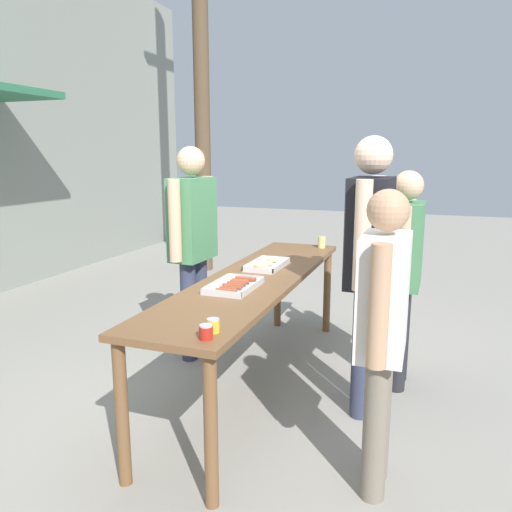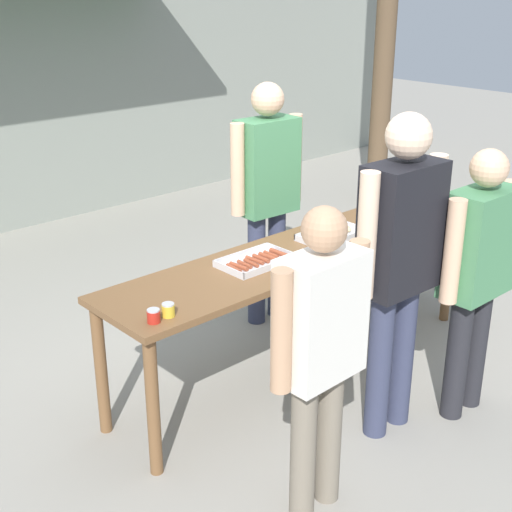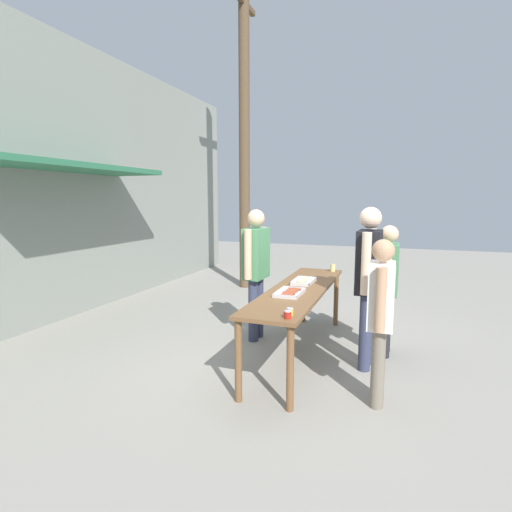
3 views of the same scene
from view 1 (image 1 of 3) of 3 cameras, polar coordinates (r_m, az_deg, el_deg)
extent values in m
plane|color=gray|center=(3.96, 0.00, -14.43)|extent=(24.00, 24.00, 0.00)
cube|color=brown|center=(3.67, 0.00, -2.60)|extent=(2.82, 0.64, 0.04)
cylinder|color=brown|center=(2.58, -5.18, -19.38)|extent=(0.07, 0.07, 0.82)
cylinder|color=brown|center=(4.96, 8.12, -4.04)|extent=(0.07, 0.07, 0.82)
cylinder|color=brown|center=(2.81, -15.07, -16.99)|extent=(0.07, 0.07, 0.82)
cylinder|color=brown|center=(5.09, 2.48, -3.55)|extent=(0.07, 0.07, 0.82)
cube|color=silver|center=(3.33, -2.50, -3.65)|extent=(0.45, 0.28, 0.01)
cube|color=silver|center=(3.28, -0.32, -3.50)|extent=(0.45, 0.01, 0.03)
cube|color=silver|center=(3.38, -4.63, -3.08)|extent=(0.45, 0.01, 0.03)
cube|color=silver|center=(3.13, -4.05, -4.26)|extent=(0.01, 0.28, 0.03)
cube|color=silver|center=(3.53, -1.14, -2.43)|extent=(0.01, 0.28, 0.03)
cylinder|color=brown|center=(3.16, -3.68, -4.16)|extent=(0.04, 0.13, 0.03)
cylinder|color=brown|center=(3.20, -3.42, -3.96)|extent=(0.04, 0.14, 0.03)
cylinder|color=brown|center=(3.25, -3.17, -3.76)|extent=(0.03, 0.12, 0.02)
cylinder|color=brown|center=(3.28, -2.69, -3.60)|extent=(0.03, 0.13, 0.02)
cylinder|color=brown|center=(3.33, -2.67, -3.37)|extent=(0.03, 0.14, 0.02)
cylinder|color=brown|center=(3.37, -2.26, -3.18)|extent=(0.03, 0.13, 0.03)
cylinder|color=brown|center=(3.41, -1.88, -2.97)|extent=(0.04, 0.14, 0.03)
cylinder|color=brown|center=(3.45, -1.80, -2.82)|extent=(0.03, 0.12, 0.02)
cylinder|color=brown|center=(3.49, -1.20, -2.62)|extent=(0.03, 0.15, 0.03)
cube|color=silver|center=(3.95, 1.28, -1.21)|extent=(0.46, 0.25, 0.01)
cube|color=silver|center=(3.91, 2.97, -1.03)|extent=(0.46, 0.01, 0.03)
cube|color=silver|center=(3.99, -0.38, -0.77)|extent=(0.46, 0.01, 0.03)
cube|color=silver|center=(3.74, 0.17, -1.61)|extent=(0.01, 0.25, 0.03)
cube|color=silver|center=(4.16, 2.28, -0.27)|extent=(0.01, 0.25, 0.03)
ellipsoid|color=#D6B77F|center=(3.82, 0.54, -1.14)|extent=(0.08, 0.12, 0.06)
ellipsoid|color=#D6B77F|center=(3.95, 1.32, -0.87)|extent=(0.06, 0.10, 0.04)
ellipsoid|color=#D6B77F|center=(4.08, 1.85, -0.44)|extent=(0.06, 0.11, 0.04)
cylinder|color=#B22319|center=(2.45, -5.74, -8.71)|extent=(0.07, 0.07, 0.06)
cylinder|color=#B2B2B7|center=(2.44, -5.76, -7.92)|extent=(0.06, 0.06, 0.01)
cylinder|color=gold|center=(2.53, -4.93, -8.00)|extent=(0.07, 0.07, 0.06)
cylinder|color=#B2B2B7|center=(2.52, -4.94, -7.24)|extent=(0.06, 0.06, 0.01)
cylinder|color=#DBC67A|center=(4.80, 7.51, 1.59)|extent=(0.07, 0.07, 0.11)
cylinder|color=#333851|center=(4.28, -7.70, -6.26)|extent=(0.13, 0.13, 0.86)
cylinder|color=#333851|center=(4.44, -6.40, -5.56)|extent=(0.13, 0.13, 0.86)
cube|color=#478456|center=(4.19, -7.30, 4.22)|extent=(0.45, 0.27, 0.68)
sphere|color=#DBAD89|center=(4.16, -7.47, 10.74)|extent=(0.23, 0.23, 0.23)
cylinder|color=#DBAD89|center=(3.96, -9.27, 3.99)|extent=(0.10, 0.10, 0.65)
cylinder|color=#DBAD89|center=(4.42, -5.54, 4.86)|extent=(0.10, 0.10, 0.65)
cylinder|color=#756B5B|center=(2.88, 13.85, -16.94)|extent=(0.12, 0.12, 0.76)
cylinder|color=#756B5B|center=(2.71, 13.46, -18.78)|extent=(0.12, 0.12, 0.76)
cube|color=silver|center=(2.54, 14.39, -4.35)|extent=(0.42, 0.23, 0.60)
sphere|color=tan|center=(2.46, 14.88, 5.07)|extent=(0.20, 0.20, 0.20)
cylinder|color=tan|center=(2.78, 14.85, -2.67)|extent=(0.09, 0.09, 0.57)
cylinder|color=tan|center=(2.29, 13.86, -5.66)|extent=(0.09, 0.09, 0.57)
cylinder|color=#232328|center=(4.06, 16.19, -8.28)|extent=(0.13, 0.13, 0.78)
cylinder|color=#232328|center=(3.87, 15.94, -9.23)|extent=(0.13, 0.13, 0.78)
cube|color=#478456|center=(3.78, 16.65, 1.23)|extent=(0.44, 0.25, 0.62)
sphere|color=#DBAD89|center=(3.73, 17.04, 7.73)|extent=(0.21, 0.21, 0.21)
cylinder|color=#DBAD89|center=(4.05, 16.95, 2.08)|extent=(0.10, 0.10, 0.59)
cylinder|color=#DBAD89|center=(3.52, 16.35, 0.74)|extent=(0.10, 0.10, 0.59)
cylinder|color=#333851|center=(3.61, 12.59, -9.70)|extent=(0.13, 0.13, 0.89)
cylinder|color=#333851|center=(3.42, 12.01, -10.87)|extent=(0.13, 0.13, 0.89)
cube|color=black|center=(3.30, 12.90, 2.65)|extent=(0.46, 0.26, 0.70)
sphere|color=beige|center=(3.27, 13.29, 11.18)|extent=(0.24, 0.24, 0.24)
cylinder|color=beige|center=(3.57, 13.63, 3.55)|extent=(0.10, 0.10, 0.67)
cylinder|color=beige|center=(3.03, 12.06, 2.25)|extent=(0.10, 0.10, 0.67)
cylinder|color=brown|center=(7.67, -6.36, 23.55)|extent=(0.23, 0.23, 6.67)
camera|label=2|loc=(1.88, 105.23, 21.04)|focal=50.00mm
camera|label=3|loc=(1.36, -156.99, -2.17)|focal=28.00mm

